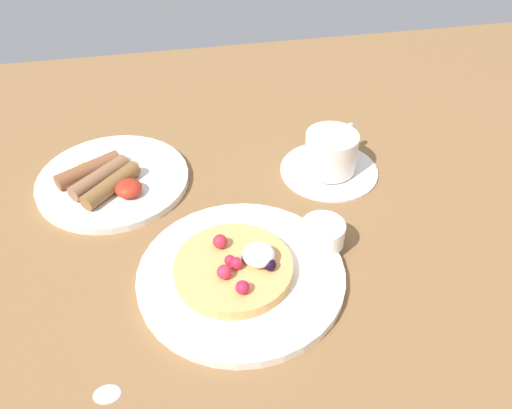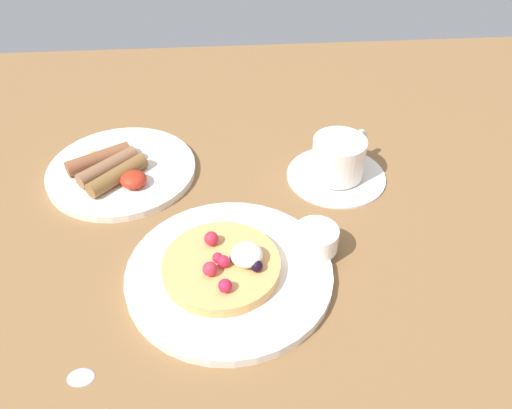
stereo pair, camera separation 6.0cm
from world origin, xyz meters
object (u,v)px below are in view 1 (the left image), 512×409
object	(u,v)px
syrup_ramekin	(323,233)
breakfast_plate	(113,180)
pancake_plate	(244,275)
coffee_saucer	(329,170)
coffee_cup	(332,151)

from	to	relation	value
syrup_ramekin	breakfast_plate	bearing A→B (deg)	144.52
pancake_plate	coffee_saucer	size ratio (longest dim) A/B	1.70
coffee_saucer	coffee_cup	xyz separation A→B (cm)	(0.13, 0.11, 3.37)
coffee_saucer	syrup_ramekin	bearing A→B (deg)	-110.20
pancake_plate	coffee_cup	world-z (taller)	coffee_cup
syrup_ramekin	coffee_cup	xyz separation A→B (cm)	(5.82, 15.60, 0.92)
coffee_cup	pancake_plate	bearing A→B (deg)	-131.20
syrup_ramekin	pancake_plate	bearing A→B (deg)	-163.77
pancake_plate	coffee_saucer	world-z (taller)	pancake_plate
breakfast_plate	coffee_saucer	bearing A→B (deg)	-5.75
breakfast_plate	coffee_cup	world-z (taller)	coffee_cup
pancake_plate	breakfast_plate	xyz separation A→B (cm)	(-15.73, 21.76, -0.07)
syrup_ramekin	coffee_cup	distance (cm)	16.68
syrup_ramekin	coffee_saucer	size ratio (longest dim) A/B	0.38
breakfast_plate	coffee_cup	distance (cm)	32.37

